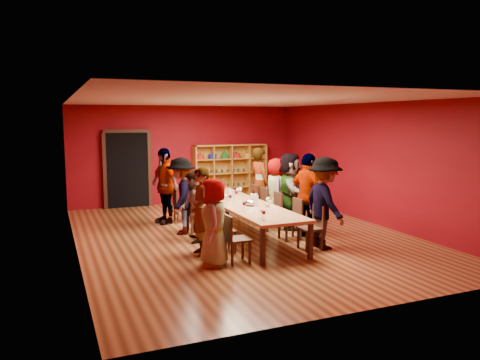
% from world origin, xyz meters
% --- Properties ---
extents(room_shell, '(7.10, 9.10, 3.04)m').
position_xyz_m(room_shell, '(0.00, 0.00, 1.50)').
color(room_shell, '#5A3017').
rests_on(room_shell, ground).
extents(tasting_table, '(1.10, 4.50, 0.75)m').
position_xyz_m(tasting_table, '(0.00, 0.00, 0.70)').
color(tasting_table, '#AA7147').
rests_on(tasting_table, ground).
extents(doorway, '(1.40, 0.17, 2.30)m').
position_xyz_m(doorway, '(-1.80, 4.43, 1.12)').
color(doorway, black).
rests_on(doorway, ground).
extents(shelving_unit, '(2.40, 0.40, 1.80)m').
position_xyz_m(shelving_unit, '(1.40, 4.32, 0.98)').
color(shelving_unit, '#B57928').
rests_on(shelving_unit, ground).
extents(chair_person_left_0, '(0.42, 0.42, 0.89)m').
position_xyz_m(chair_person_left_0, '(-0.91, -1.82, 0.50)').
color(chair_person_left_0, black).
rests_on(chair_person_left_0, ground).
extents(person_left_0, '(0.64, 0.86, 1.57)m').
position_xyz_m(person_left_0, '(-1.28, -1.82, 0.78)').
color(person_left_0, '#121A32').
rests_on(person_left_0, ground).
extents(chair_person_left_1, '(0.42, 0.42, 0.89)m').
position_xyz_m(chair_person_left_1, '(-0.91, -1.11, 0.50)').
color(chair_person_left_1, black).
rests_on(chair_person_left_1, ground).
extents(person_left_1, '(0.47, 0.63, 1.69)m').
position_xyz_m(person_left_1, '(-1.30, -1.11, 0.85)').
color(person_left_1, beige).
rests_on(person_left_1, ground).
extents(chair_person_left_2, '(0.42, 0.42, 0.89)m').
position_xyz_m(chair_person_left_2, '(-0.91, -0.13, 0.50)').
color(chair_person_left_2, black).
rests_on(chair_person_left_2, ground).
extents(person_left_2, '(0.56, 0.81, 1.51)m').
position_xyz_m(person_left_2, '(-1.16, -0.13, 0.76)').
color(person_left_2, '#4A4A4F').
rests_on(person_left_2, ground).
extents(chair_person_left_3, '(0.42, 0.42, 0.89)m').
position_xyz_m(chair_person_left_3, '(-0.91, 0.66, 0.50)').
color(chair_person_left_3, black).
rests_on(chair_person_left_3, ground).
extents(person_left_3, '(0.89, 1.22, 1.74)m').
position_xyz_m(person_left_3, '(-1.20, 0.66, 0.87)').
color(person_left_3, '#D68F91').
rests_on(person_left_3, ground).
extents(chair_person_left_4, '(0.42, 0.42, 0.89)m').
position_xyz_m(chair_person_left_4, '(-0.91, 1.89, 0.50)').
color(chair_person_left_4, black).
rests_on(chair_person_left_4, ground).
extents(person_left_4, '(0.82, 1.21, 1.89)m').
position_xyz_m(person_left_4, '(-1.28, 1.89, 0.94)').
color(person_left_4, silver).
rests_on(person_left_4, ground).
extents(chair_person_right_0, '(0.42, 0.42, 0.89)m').
position_xyz_m(chair_person_right_0, '(0.91, -1.59, 0.50)').
color(chair_person_right_0, black).
rests_on(chair_person_right_0, ground).
extents(person_right_0, '(0.53, 1.21, 1.85)m').
position_xyz_m(person_right_0, '(1.15, -1.59, 0.92)').
color(person_right_0, '#131436').
rests_on(person_right_0, ground).
extents(chair_person_right_1, '(0.42, 0.42, 0.89)m').
position_xyz_m(chair_person_right_1, '(0.91, -0.74, 0.50)').
color(chair_person_right_1, black).
rests_on(chair_person_right_1, ground).
extents(person_right_1, '(0.72, 1.17, 1.86)m').
position_xyz_m(person_right_1, '(1.27, -0.74, 0.93)').
color(person_right_1, '#47464B').
rests_on(person_right_1, ground).
extents(chair_person_right_2, '(0.42, 0.42, 0.89)m').
position_xyz_m(chair_person_right_2, '(0.91, 0.20, 0.50)').
color(chair_person_right_2, black).
rests_on(chair_person_right_2, ground).
extents(person_right_2, '(1.04, 1.74, 1.81)m').
position_xyz_m(person_right_2, '(1.33, 0.20, 0.90)').
color(person_right_2, '#5782B2').
rests_on(person_right_2, ground).
extents(chair_person_right_3, '(0.42, 0.42, 0.89)m').
position_xyz_m(chair_person_right_3, '(0.91, 0.93, 0.50)').
color(chair_person_right_3, black).
rests_on(chair_person_right_3, ground).
extents(person_right_3, '(0.66, 0.89, 1.62)m').
position_xyz_m(person_right_3, '(1.33, 0.93, 0.81)').
color(person_right_3, '#5877B6').
rests_on(person_right_3, ground).
extents(chair_person_right_4, '(0.42, 0.42, 0.89)m').
position_xyz_m(chair_person_right_4, '(0.91, 1.56, 0.50)').
color(chair_person_right_4, black).
rests_on(chair_person_right_4, ground).
extents(person_right_4, '(0.58, 0.74, 1.85)m').
position_xyz_m(person_right_4, '(1.17, 1.56, 0.93)').
color(person_right_4, '#131635').
rests_on(person_right_4, ground).
extents(wine_glass_0, '(0.08, 0.08, 0.21)m').
position_xyz_m(wine_glass_0, '(0.06, 0.45, 0.90)').
color(wine_glass_0, silver).
rests_on(wine_glass_0, tasting_table).
extents(wine_glass_1, '(0.07, 0.07, 0.18)m').
position_xyz_m(wine_glass_1, '(-0.28, -1.69, 0.88)').
color(wine_glass_1, silver).
rests_on(wine_glass_1, tasting_table).
extents(wine_glass_2, '(0.07, 0.07, 0.18)m').
position_xyz_m(wine_glass_2, '(-0.32, -1.85, 0.88)').
color(wine_glass_2, silver).
rests_on(wine_glass_2, tasting_table).
extents(wine_glass_3, '(0.07, 0.07, 0.18)m').
position_xyz_m(wine_glass_3, '(0.28, 0.06, 0.88)').
color(wine_glass_3, silver).
rests_on(wine_glass_3, tasting_table).
extents(wine_glass_4, '(0.08, 0.08, 0.20)m').
position_xyz_m(wine_glass_4, '(-0.27, -0.02, 0.89)').
color(wine_glass_4, silver).
rests_on(wine_glass_4, tasting_table).
extents(wine_glass_5, '(0.08, 0.08, 0.21)m').
position_xyz_m(wine_glass_5, '(-0.37, -0.00, 0.90)').
color(wine_glass_5, silver).
rests_on(wine_glass_5, tasting_table).
extents(wine_glass_6, '(0.09, 0.09, 0.21)m').
position_xyz_m(wine_glass_6, '(0.32, 0.84, 0.90)').
color(wine_glass_6, silver).
rests_on(wine_glass_6, tasting_table).
extents(wine_glass_7, '(0.07, 0.07, 0.18)m').
position_xyz_m(wine_glass_7, '(-0.10, 1.28, 0.88)').
color(wine_glass_7, silver).
rests_on(wine_glass_7, tasting_table).
extents(wine_glass_8, '(0.08, 0.08, 0.19)m').
position_xyz_m(wine_glass_8, '(-0.34, 1.85, 0.89)').
color(wine_glass_8, silver).
rests_on(wine_glass_8, tasting_table).
extents(wine_glass_9, '(0.08, 0.08, 0.19)m').
position_xyz_m(wine_glass_9, '(-0.31, 1.64, 0.89)').
color(wine_glass_9, silver).
rests_on(wine_glass_9, tasting_table).
extents(wine_glass_10, '(0.09, 0.09, 0.21)m').
position_xyz_m(wine_glass_10, '(0.31, -0.73, 0.91)').
color(wine_glass_10, silver).
rests_on(wine_glass_10, tasting_table).
extents(wine_glass_11, '(0.07, 0.07, 0.18)m').
position_xyz_m(wine_glass_11, '(0.26, -0.93, 0.88)').
color(wine_glass_11, silver).
rests_on(wine_glass_11, tasting_table).
extents(wine_glass_12, '(0.07, 0.07, 0.18)m').
position_xyz_m(wine_glass_12, '(0.29, 0.94, 0.88)').
color(wine_glass_12, silver).
rests_on(wine_glass_12, tasting_table).
extents(wine_glass_13, '(0.08, 0.08, 0.20)m').
position_xyz_m(wine_glass_13, '(-0.31, 0.97, 0.90)').
color(wine_glass_13, silver).
rests_on(wine_glass_13, tasting_table).
extents(wine_glass_14, '(0.07, 0.07, 0.18)m').
position_xyz_m(wine_glass_14, '(0.31, -0.06, 0.88)').
color(wine_glass_14, silver).
rests_on(wine_glass_14, tasting_table).
extents(wine_glass_15, '(0.08, 0.08, 0.19)m').
position_xyz_m(wine_glass_15, '(0.30, 1.90, 0.89)').
color(wine_glass_15, silver).
rests_on(wine_glass_15, tasting_table).
extents(wine_glass_16, '(0.08, 0.08, 0.20)m').
position_xyz_m(wine_glass_16, '(0.01, -1.32, 0.90)').
color(wine_glass_16, silver).
rests_on(wine_glass_16, tasting_table).
extents(wine_glass_17, '(0.08, 0.08, 0.19)m').
position_xyz_m(wine_glass_17, '(-0.31, -0.90, 0.89)').
color(wine_glass_17, silver).
rests_on(wine_glass_17, tasting_table).
extents(spittoon_bowl, '(0.27, 0.27, 0.15)m').
position_xyz_m(spittoon_bowl, '(0.05, -0.43, 0.81)').
color(spittoon_bowl, '#AEB1B5').
rests_on(spittoon_bowl, tasting_table).
extents(carafe_a, '(0.11, 0.11, 0.27)m').
position_xyz_m(carafe_a, '(-0.16, 0.29, 0.87)').
color(carafe_a, silver).
rests_on(carafe_a, tasting_table).
extents(carafe_b, '(0.13, 0.13, 0.27)m').
position_xyz_m(carafe_b, '(0.12, -0.54, 0.87)').
color(carafe_b, silver).
rests_on(carafe_b, tasting_table).
extents(wine_bottle, '(0.11, 0.11, 0.33)m').
position_xyz_m(wine_bottle, '(0.22, 1.76, 0.88)').
color(wine_bottle, '#143919').
rests_on(wine_bottle, tasting_table).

